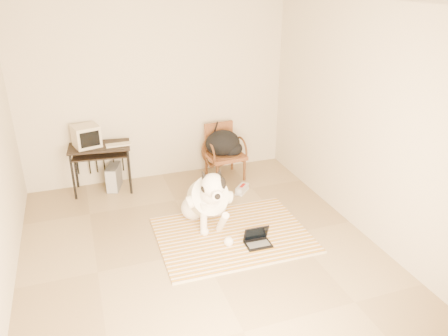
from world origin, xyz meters
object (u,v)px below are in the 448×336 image
crt_monitor (86,136)px  rattan_chair (224,151)px  laptop (257,240)px  pc_tower (114,177)px  backpack (224,144)px  computer_desk (100,152)px  dog (207,199)px

crt_monitor → rattan_chair: size_ratio=0.49×
laptop → rattan_chair: 2.02m
crt_monitor → pc_tower: (0.31, -0.02, -0.68)m
crt_monitor → backpack: (1.98, -0.20, -0.30)m
pc_tower → backpack: (1.67, -0.19, 0.38)m
crt_monitor → pc_tower: bearing=-3.1°
laptop → pc_tower: 2.53m
computer_desk → laptop: bearing=-52.6°
dog → laptop: 0.82m
dog → rattan_chair: dog is taller
dog → pc_tower: 1.77m
pc_tower → laptop: bearing=-55.8°
crt_monitor → laptop: bearing=-50.6°
laptop → rattan_chair: bearing=82.3°
computer_desk → crt_monitor: size_ratio=2.19×
laptop → computer_desk: 2.65m
pc_tower → rattan_chair: rattan_chair is taller
rattan_chair → dog: bearing=-117.1°
crt_monitor → backpack: 2.02m
dog → computer_desk: bearing=129.4°
rattan_chair → backpack: 0.16m
pc_tower → dog: bearing=-55.1°
dog → laptop: (0.41, -0.65, -0.29)m
rattan_chair → backpack: rattan_chair is taller
crt_monitor → backpack: size_ratio=0.74×
dog → rattan_chair: size_ratio=1.53×
laptop → crt_monitor: bearing=129.4°
dog → laptop: bearing=-57.5°
laptop → pc_tower: bearing=124.2°
dog → laptop: size_ratio=4.12×
crt_monitor → rattan_chair: 2.05m
dog → computer_desk: size_ratio=1.42×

